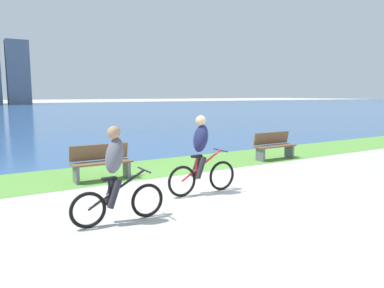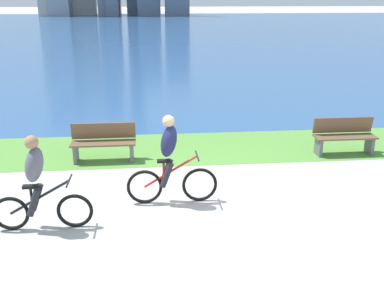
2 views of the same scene
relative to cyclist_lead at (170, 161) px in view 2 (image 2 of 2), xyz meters
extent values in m
plane|color=#B2AFA8|center=(0.50, -0.20, -0.84)|extent=(300.00, 300.00, 0.00)
cube|color=#59933D|center=(0.50, 3.09, -0.84)|extent=(120.00, 2.53, 0.01)
cube|color=#2D568C|center=(0.50, 47.48, -0.84)|extent=(300.00, 86.26, 0.00)
torus|color=black|center=(0.55, 0.00, -0.51)|extent=(0.67, 0.06, 0.67)
torus|color=black|center=(-0.48, 0.00, -0.51)|extent=(0.67, 0.06, 0.67)
cylinder|color=red|center=(0.01, 0.00, -0.22)|extent=(1.01, 0.04, 0.62)
cylinder|color=red|center=(-0.12, 0.00, -0.27)|extent=(0.04, 0.04, 0.48)
cube|color=black|center=(-0.12, 0.00, 0.00)|extent=(0.24, 0.10, 0.05)
cylinder|color=black|center=(0.50, 0.00, 0.08)|extent=(0.03, 0.52, 0.03)
ellipsoid|color=#1E234C|center=(-0.02, 0.00, 0.38)|extent=(0.40, 0.36, 0.65)
sphere|color=#D8AD84|center=(-0.02, 0.00, 0.76)|extent=(0.22, 0.22, 0.22)
cylinder|color=#26262D|center=(-0.07, 0.10, -0.24)|extent=(0.27, 0.11, 0.49)
cylinder|color=#26262D|center=(-0.07, -0.10, -0.24)|extent=(0.27, 0.11, 0.49)
torus|color=black|center=(-1.64, -0.80, -0.54)|extent=(0.60, 0.06, 0.60)
torus|color=black|center=(-2.69, -0.80, -0.54)|extent=(0.60, 0.06, 0.60)
cylinder|color=black|center=(-2.19, -0.80, -0.26)|extent=(1.01, 0.04, 0.59)
cylinder|color=black|center=(-2.32, -0.80, -0.31)|extent=(0.04, 0.04, 0.45)
cube|color=black|center=(-2.32, -0.80, -0.07)|extent=(0.24, 0.10, 0.05)
cylinder|color=black|center=(-1.69, -0.80, 0.01)|extent=(0.03, 0.52, 0.03)
ellipsoid|color=#595966|center=(-2.22, -0.80, 0.31)|extent=(0.40, 0.36, 0.65)
sphere|color=#A57A59|center=(-2.22, -0.80, 0.69)|extent=(0.22, 0.22, 0.22)
cylinder|color=#26262D|center=(-2.27, -0.70, -0.31)|extent=(0.27, 0.11, 0.49)
cylinder|color=#26262D|center=(-2.27, -0.90, -0.31)|extent=(0.27, 0.11, 0.49)
cube|color=brown|center=(-1.45, 2.34, -0.39)|extent=(1.50, 0.45, 0.04)
cube|color=brown|center=(-1.45, 2.53, -0.14)|extent=(1.50, 0.11, 0.40)
cube|color=#595960|center=(-0.80, 2.34, -0.62)|extent=(0.08, 0.37, 0.45)
cube|color=#595960|center=(-2.10, 2.34, -0.62)|extent=(0.08, 0.37, 0.45)
cube|color=brown|center=(4.39, 2.26, -0.39)|extent=(1.50, 0.45, 0.04)
cube|color=brown|center=(4.39, 2.45, -0.14)|extent=(1.50, 0.11, 0.40)
cube|color=#595960|center=(5.04, 2.26, -0.62)|extent=(0.08, 0.37, 0.45)
cube|color=#595960|center=(3.74, 2.26, -0.62)|extent=(0.08, 0.37, 0.45)
camera|label=1|loc=(-4.22, -6.53, 1.31)|focal=34.21mm
camera|label=2|loc=(-0.33, -7.65, 2.90)|focal=41.53mm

